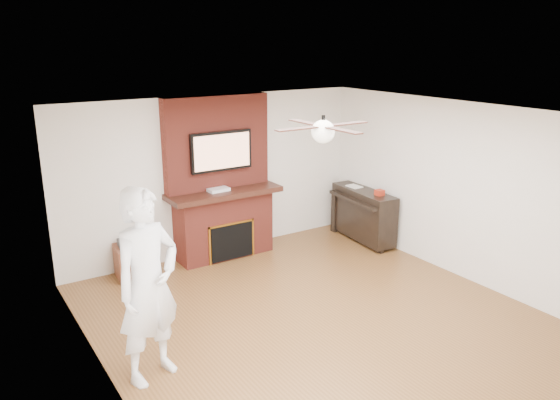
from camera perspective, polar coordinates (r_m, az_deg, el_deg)
room_shell at (r=6.35m, az=4.31°, el=-2.43°), size 5.36×5.86×2.86m
fireplace at (r=8.50m, az=-6.15°, el=0.62°), size 1.78×0.64×2.50m
tv at (r=8.30m, az=-6.15°, el=5.10°), size 1.00×0.08×0.60m
ceiling_fan at (r=6.09m, az=4.52°, el=7.25°), size 1.21×1.21×0.31m
person at (r=5.52m, az=-13.62°, el=-8.72°), size 0.85×0.70×1.99m
side_table at (r=8.16m, az=-15.05°, el=-6.03°), size 0.54×0.54×0.56m
piano at (r=9.31m, az=8.67°, el=-1.42°), size 0.62×1.38×0.97m
cable_box at (r=8.34m, az=-6.44°, el=1.08°), size 0.33×0.20×0.05m
candle_orange at (r=8.58m, az=-6.11°, el=-5.84°), size 0.08×0.08×0.12m
candle_green at (r=8.59m, az=-5.67°, el=-5.92°), size 0.08×0.08×0.08m
candle_cream at (r=8.61m, az=-5.19°, el=-5.79°), size 0.08×0.08×0.10m
candle_blue at (r=8.68m, az=-4.43°, el=-5.68°), size 0.05×0.05×0.07m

